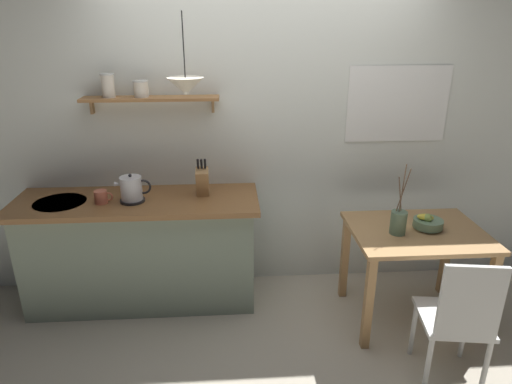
# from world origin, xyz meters

# --- Properties ---
(ground_plane) EXTENTS (14.00, 14.00, 0.00)m
(ground_plane) POSITION_xyz_m (0.00, 0.00, 0.00)
(ground_plane) COLOR #BCB29E
(back_wall) EXTENTS (6.80, 0.11, 2.70)m
(back_wall) POSITION_xyz_m (0.20, 0.65, 1.35)
(back_wall) COLOR silver
(back_wall) RESTS_ON ground_plane
(kitchen_counter) EXTENTS (1.83, 0.63, 0.90)m
(kitchen_counter) POSITION_xyz_m (-1.00, 0.32, 0.45)
(kitchen_counter) COLOR gray
(kitchen_counter) RESTS_ON ground_plane
(wall_shelf) EXTENTS (1.00, 0.20, 0.30)m
(wall_shelf) POSITION_xyz_m (-0.95, 0.49, 1.65)
(wall_shelf) COLOR #9E6B3D
(dining_table) EXTENTS (0.95, 0.73, 0.74)m
(dining_table) POSITION_xyz_m (1.05, -0.05, 0.62)
(dining_table) COLOR tan
(dining_table) RESTS_ON ground_plane
(dining_chair_near) EXTENTS (0.45, 0.46, 0.91)m
(dining_chair_near) POSITION_xyz_m (1.05, -0.73, 0.50)
(dining_chair_near) COLOR silver
(dining_chair_near) RESTS_ON ground_plane
(fruit_bowl) EXTENTS (0.21, 0.21, 0.12)m
(fruit_bowl) POSITION_xyz_m (1.12, -0.03, 0.79)
(fruit_bowl) COLOR slate
(fruit_bowl) RESTS_ON dining_table
(twig_vase) EXTENTS (0.11, 0.11, 0.51)m
(twig_vase) POSITION_xyz_m (0.88, -0.09, 0.83)
(twig_vase) COLOR #567056
(twig_vase) RESTS_ON dining_table
(electric_kettle) EXTENTS (0.26, 0.18, 0.22)m
(electric_kettle) POSITION_xyz_m (-1.01, 0.26, 0.99)
(electric_kettle) COLOR black
(electric_kettle) RESTS_ON kitchen_counter
(knife_block) EXTENTS (0.09, 0.16, 0.30)m
(knife_block) POSITION_xyz_m (-0.50, 0.34, 1.01)
(knife_block) COLOR tan
(knife_block) RESTS_ON kitchen_counter
(coffee_mug_by_sink) EXTENTS (0.13, 0.09, 0.10)m
(coffee_mug_by_sink) POSITION_xyz_m (-1.23, 0.24, 0.95)
(coffee_mug_by_sink) COLOR #C6664C
(coffee_mug_by_sink) RESTS_ON kitchen_counter
(pendant_lamp) EXTENTS (0.25, 0.25, 0.52)m
(pendant_lamp) POSITION_xyz_m (-0.57, 0.18, 1.74)
(pendant_lamp) COLOR black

